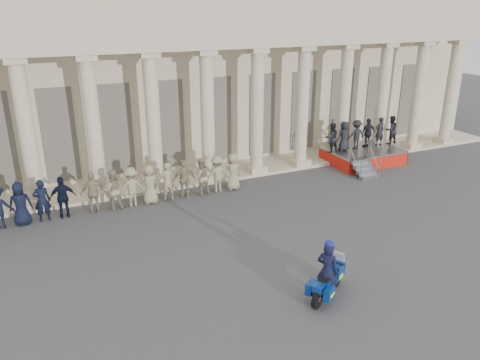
% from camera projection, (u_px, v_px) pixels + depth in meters
% --- Properties ---
extents(ground, '(90.00, 90.00, 0.00)m').
position_uv_depth(ground, '(259.00, 263.00, 15.77)').
color(ground, '#3A3A3D').
rests_on(ground, ground).
extents(building, '(40.00, 12.50, 9.00)m').
position_uv_depth(building, '(144.00, 73.00, 26.73)').
color(building, '#B9A88B').
rests_on(building, ground).
extents(officer_rank, '(17.82, 0.66, 1.75)m').
position_uv_depth(officer_rank, '(42.00, 201.00, 18.55)').
color(officer_rank, black).
rests_on(officer_rank, ground).
extents(reviewing_stand, '(4.77, 3.81, 2.38)m').
position_uv_depth(reviewing_stand, '(361.00, 139.00, 25.36)').
color(reviewing_stand, gray).
rests_on(reviewing_stand, ground).
extents(motorcycle, '(1.72, 1.29, 1.24)m').
position_uv_depth(motorcycle, '(328.00, 280.00, 13.78)').
color(motorcycle, black).
rests_on(motorcycle, ground).
extents(rider, '(0.72, 0.80, 1.92)m').
position_uv_depth(rider, '(327.00, 270.00, 13.55)').
color(rider, black).
rests_on(rider, ground).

